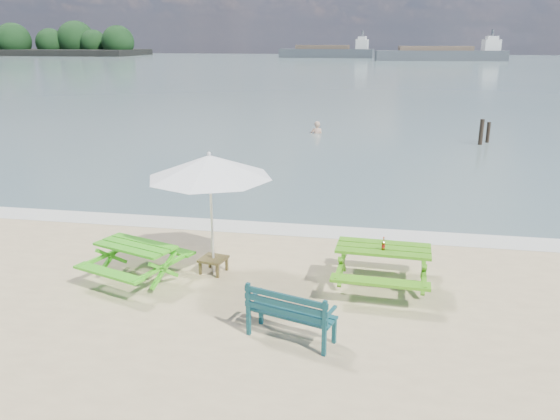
% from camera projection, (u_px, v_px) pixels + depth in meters
% --- Properties ---
extents(sea, '(300.00, 300.00, 0.00)m').
position_uv_depth(sea, '(370.00, 67.00, 88.67)').
color(sea, slate).
rests_on(sea, ground).
extents(foam_strip, '(22.00, 0.90, 0.01)m').
position_uv_depth(foam_strip, '(300.00, 230.00, 13.17)').
color(foam_strip, silver).
rests_on(foam_strip, ground).
extents(picnic_table_left, '(2.00, 2.10, 0.73)m').
position_uv_depth(picnic_table_left, '(137.00, 263.00, 10.36)').
color(picnic_table_left, green).
rests_on(picnic_table_left, ground).
extents(picnic_table_right, '(1.79, 1.97, 0.81)m').
position_uv_depth(picnic_table_right, '(382.00, 268.00, 10.03)').
color(picnic_table_right, '#499A17').
rests_on(picnic_table_right, ground).
extents(park_bench, '(1.44, 0.84, 0.84)m').
position_uv_depth(park_bench, '(291.00, 323.00, 8.34)').
color(park_bench, '#103D43').
rests_on(park_bench, ground).
extents(side_table, '(0.56, 0.56, 0.31)m').
position_uv_depth(side_table, '(214.00, 265.00, 10.75)').
color(side_table, brown).
rests_on(side_table, ground).
extents(patio_umbrella, '(2.82, 2.82, 2.36)m').
position_uv_depth(patio_umbrella, '(210.00, 166.00, 10.16)').
color(patio_umbrella, silver).
rests_on(patio_umbrella, ground).
extents(beer_bottle, '(0.06, 0.06, 0.24)m').
position_uv_depth(beer_bottle, '(383.00, 246.00, 9.74)').
color(beer_bottle, '#935815').
rests_on(beer_bottle, picnic_table_right).
extents(swimmer, '(0.67, 0.49, 1.68)m').
position_uv_depth(swimmer, '(317.00, 138.00, 26.79)').
color(swimmer, tan).
rests_on(swimmer, ground).
extents(mooring_pilings, '(0.57, 0.77, 1.32)m').
position_uv_depth(mooring_pilings, '(484.00, 134.00, 23.90)').
color(mooring_pilings, black).
rests_on(mooring_pilings, ground).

